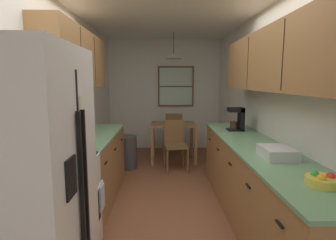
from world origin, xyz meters
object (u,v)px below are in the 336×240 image
Objects in this scene: dining_chair_far at (174,131)px; coffee_maker at (238,119)px; dining_table at (173,130)px; dining_chair_near at (175,142)px; refrigerator at (21,196)px; stove_range at (59,208)px; dish_rack at (277,153)px; microwave_over_range at (37,75)px; trash_bin at (127,152)px; storage_canister at (74,139)px; fruit_bowl at (323,180)px.

dining_chair_far is 2.71× the size of coffee_maker.
dining_chair_near is at bearing -89.01° from dining_table.
refrigerator is 1.65× the size of stove_range.
dining_chair_far is 3.66m from dish_rack.
microwave_over_range is 1.87× the size of dish_rack.
refrigerator is 2.86× the size of microwave_over_range.
trash_bin is (0.23, 3.28, -0.61)m from refrigerator.
refrigerator is 2.10m from dish_rack.
refrigerator is 4.53m from dining_chair_far.
refrigerator is 9.60× the size of storage_canister.
dining_table is 2.79m from storage_canister.
dining_chair_near is at bearing 70.85° from refrigerator.
trash_bin is 3.06m from dish_rack.
coffee_maker is (2.13, 1.48, -0.58)m from microwave_over_range.
storage_canister reaches higher than fruit_bowl.
dining_chair_near is at bearing 62.38° from microwave_over_range.
stove_range reaches higher than dining_chair_far.
dining_chair_near is 3.19m from fruit_bowl.
refrigerator is 2.05× the size of dining_table.
storage_canister is at bearing 90.60° from stove_range.
dining_table is 1.84m from coffee_maker.
storage_canister is (-0.07, 1.27, 0.09)m from refrigerator.
trash_bin is at bearing 83.40° from stove_range.
dining_chair_near is (1.11, 3.19, -0.41)m from refrigerator.
refrigerator reaches higher than dining_chair_far.
microwave_over_range reaches higher than stove_range.
refrigerator is at bearing -86.81° from storage_canister.
microwave_over_range is 2.66m from coffee_maker.
dining_table is 0.60m from dining_chair_far.
dining_chair_far is 2.65× the size of dish_rack.
stove_range is 2.73m from dining_chair_near.
dining_table is at bearing 118.76° from coffee_maker.
refrigerator reaches higher than storage_canister.
refrigerator is at bearing -109.15° from dining_chair_near.
microwave_over_range is (-0.18, 0.73, 0.75)m from refrigerator.
refrigerator is 3.94m from dining_table.
trash_bin is (-0.92, -1.09, -0.20)m from dining_chair_far.
storage_canister is at bearing 78.60° from microwave_over_range.
refrigerator is at bearing -104.75° from dining_chair_far.
microwave_over_range is at bearing -101.40° from storage_canister.
dining_table reaches higher than trash_bin.
dining_chair_near is 1.49× the size of trash_bin.
storage_canister is (-1.22, -3.09, 0.49)m from dining_chair_far.
stove_range is (-0.07, 0.73, -0.44)m from refrigerator.
dining_table is at bearing -94.87° from dining_chair_far.
stove_range is 3.24× the size of dish_rack.
coffee_maker is (2.03, 0.95, 0.08)m from storage_canister.
trash_bin is at bearing -150.05° from dining_table.
dish_rack reaches higher than dining_chair_near.
dish_rack is (-0.03, 0.67, 0.01)m from fruit_bowl.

